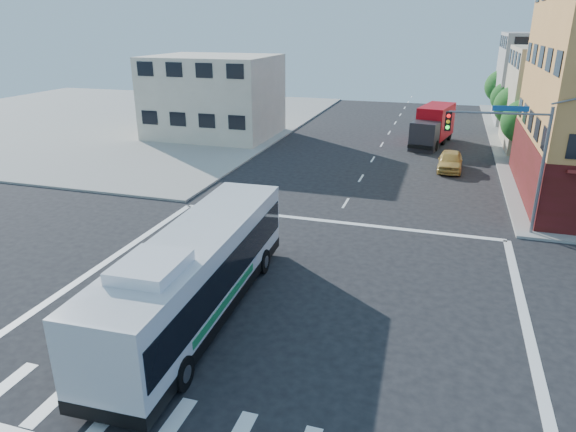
% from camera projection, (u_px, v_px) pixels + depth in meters
% --- Properties ---
extents(ground, '(120.00, 120.00, 0.00)m').
position_uv_depth(ground, '(286.00, 300.00, 21.69)').
color(ground, black).
rests_on(ground, ground).
extents(sidewalk_nw, '(50.00, 50.00, 0.15)m').
position_uv_depth(sidewalk_nw, '(98.00, 118.00, 62.63)').
color(sidewalk_nw, gray).
rests_on(sidewalk_nw, ground).
extents(building_east_far, '(12.06, 10.06, 10.00)m').
position_uv_depth(building_east_far, '(555.00, 79.00, 58.14)').
color(building_east_far, '#A4A5A0').
rests_on(building_east_far, ground).
extents(building_west, '(12.06, 10.06, 8.00)m').
position_uv_depth(building_west, '(214.00, 97.00, 51.79)').
color(building_west, beige).
rests_on(building_west, ground).
extents(signal_mast_ne, '(7.91, 1.13, 8.07)m').
position_uv_depth(signal_mast_ne, '(511.00, 145.00, 26.93)').
color(signal_mast_ne, slate).
rests_on(signal_mast_ne, ground).
extents(street_tree_a, '(3.60, 3.60, 5.53)m').
position_uv_depth(street_tree_a, '(525.00, 119.00, 42.11)').
color(street_tree_a, '#372714').
rests_on(street_tree_a, ground).
extents(street_tree_b, '(3.80, 3.80, 5.79)m').
position_uv_depth(street_tree_b, '(516.00, 103.00, 49.21)').
color(street_tree_b, '#372714').
rests_on(street_tree_b, ground).
extents(street_tree_c, '(3.40, 3.40, 5.29)m').
position_uv_depth(street_tree_c, '(508.00, 96.00, 56.46)').
color(street_tree_c, '#372714').
rests_on(street_tree_c, ground).
extents(street_tree_d, '(4.00, 4.00, 6.03)m').
position_uv_depth(street_tree_d, '(503.00, 84.00, 63.47)').
color(street_tree_d, '#372714').
rests_on(street_tree_d, ground).
extents(transit_bus, '(3.33, 13.30, 3.91)m').
position_uv_depth(transit_bus, '(197.00, 272.00, 19.88)').
color(transit_bus, black).
rests_on(transit_bus, ground).
extents(box_truck, '(3.90, 8.33, 3.61)m').
position_uv_depth(box_truck, '(433.00, 126.00, 48.85)').
color(box_truck, black).
rests_on(box_truck, ground).
extents(parked_car, '(1.95, 4.57, 1.54)m').
position_uv_depth(parked_car, '(450.00, 161.00, 40.54)').
color(parked_car, gold).
rests_on(parked_car, ground).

